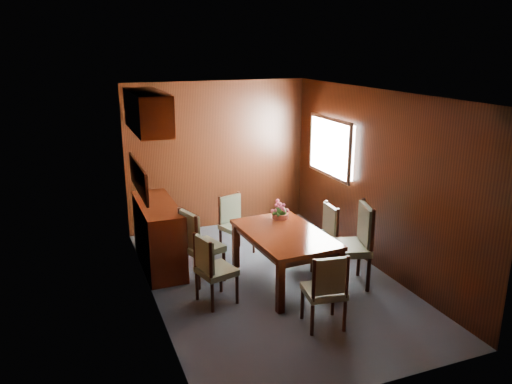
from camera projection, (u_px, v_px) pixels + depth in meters
name	position (u px, v px, depth m)	size (l,w,h in m)	color
ground	(271.00, 281.00, 6.47)	(4.50, 4.50, 0.00)	#343C47
room_shell	(254.00, 153.00, 6.26)	(3.06, 4.52, 2.41)	black
sideboard	(159.00, 235.00, 6.80)	(0.48, 1.40, 0.90)	#331106
dining_table	(284.00, 239.00, 6.28)	(0.98, 1.50, 0.68)	#331106
chair_left_near	(211.00, 266.00, 5.78)	(0.48, 0.49, 0.86)	black
chair_left_far	(197.00, 242.00, 6.31)	(0.56, 0.57, 0.97)	black
chair_right_near	(355.00, 240.00, 6.22)	(0.61, 0.63, 1.07)	black
chair_right_far	(323.00, 232.00, 6.81)	(0.42, 0.44, 0.87)	black
chair_head	(326.00, 287.00, 5.26)	(0.47, 0.46, 0.87)	black
chair_foot	(234.00, 221.00, 7.26)	(0.51, 0.50, 0.86)	black
flower_centerpiece	(280.00, 210.00, 6.73)	(0.24, 0.24, 0.24)	#B54C37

